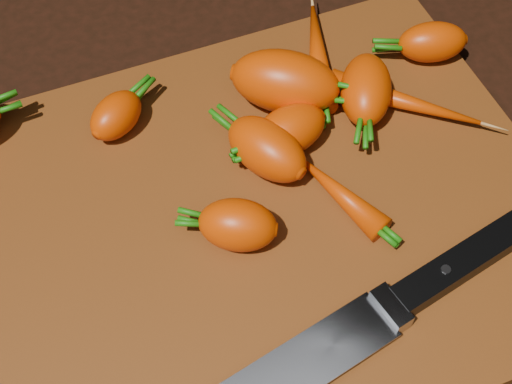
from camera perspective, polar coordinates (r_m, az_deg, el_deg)
name	(u,v)px	position (r m, az deg, el deg)	size (l,w,h in m)	color
ground	(260,224)	(0.61, 0.35, -2.55)	(2.00, 2.00, 0.01)	black
cutting_board	(260,217)	(0.60, 0.36, -2.01)	(0.50, 0.40, 0.01)	brown
carrot_1	(238,225)	(0.56, -1.47, -2.65)	(0.06, 0.04, 0.04)	#C23802
carrot_2	(285,82)	(0.65, 2.34, 8.79)	(0.10, 0.06, 0.06)	#C23802
carrot_3	(267,149)	(0.60, 0.87, 3.46)	(0.08, 0.05, 0.05)	#C23802
carrot_4	(290,130)	(0.62, 2.71, 4.96)	(0.07, 0.04, 0.04)	#C23802
carrot_5	(116,115)	(0.65, -11.13, 6.03)	(0.06, 0.04, 0.04)	#C23802
carrot_6	(432,42)	(0.71, 13.92, 11.57)	(0.07, 0.04, 0.04)	#C23802
carrot_7	(318,54)	(0.69, 4.95, 10.92)	(0.13, 0.03, 0.03)	#C23802
carrot_8	(404,102)	(0.67, 11.76, 7.09)	(0.14, 0.02, 0.02)	#C23802
carrot_9	(340,194)	(0.60, 6.77, -0.16)	(0.09, 0.02, 0.02)	#C23802
carrot_10	(366,90)	(0.65, 8.78, 8.10)	(0.08, 0.05, 0.05)	#C23802
knife	(282,378)	(0.52, 2.12, -14.66)	(0.37, 0.10, 0.02)	gray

